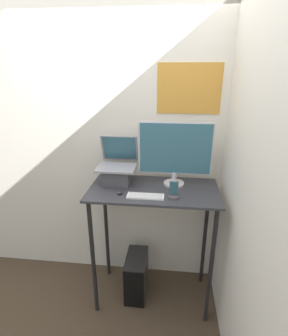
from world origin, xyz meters
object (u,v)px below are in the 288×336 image
object	(u,v)px
monitor	(175,153)
mouse	(120,192)
laptop	(117,171)
computer_tower	(136,275)
cell_phone	(174,194)
keyboard	(145,196)

from	to	relation	value
monitor	mouse	xyz separation A→B (m)	(-0.42, -0.23, -0.27)
monitor	laptop	bearing A→B (deg)	-178.74
computer_tower	cell_phone	bearing A→B (deg)	-25.58
mouse	cell_phone	world-z (taller)	cell_phone
mouse	computer_tower	distance (m)	0.95
keyboard	laptop	bearing A→B (deg)	137.13
mouse	computer_tower	size ratio (longest dim) A/B	0.14
mouse	cell_phone	distance (m)	0.42
keyboard	computer_tower	xyz separation A→B (m)	(-0.10, 0.16, -0.93)
cell_phone	mouse	bearing A→B (deg)	177.38
mouse	computer_tower	world-z (taller)	mouse
monitor	keyboard	world-z (taller)	monitor
monitor	cell_phone	size ratio (longest dim) A/B	4.32
laptop	monitor	distance (m)	0.52
laptop	mouse	distance (m)	0.25
laptop	monitor	xyz separation A→B (m)	(0.49, 0.01, 0.17)
laptop	monitor	size ratio (longest dim) A/B	0.64
laptop	keyboard	size ratio (longest dim) A/B	1.36
cell_phone	computer_tower	xyz separation A→B (m)	(-0.32, 0.15, -0.96)
mouse	keyboard	bearing A→B (deg)	-8.19
laptop	cell_phone	bearing A→B (deg)	-26.47
mouse	monitor	bearing A→B (deg)	29.02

